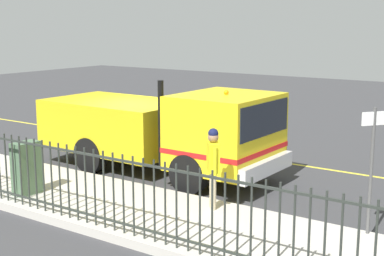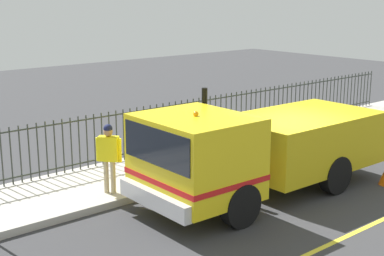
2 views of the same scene
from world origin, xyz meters
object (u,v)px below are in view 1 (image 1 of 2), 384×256
object	(u,v)px
work_truck	(170,127)
utility_cabinet	(26,168)
traffic_cone	(116,138)
street_sign	(372,156)
worker_standing	(213,160)

from	to	relation	value
work_truck	utility_cabinet	distance (m)	3.86
traffic_cone	street_sign	distance (m)	9.77
traffic_cone	street_sign	world-z (taller)	street_sign
utility_cabinet	street_sign	world-z (taller)	street_sign
utility_cabinet	traffic_cone	bearing A→B (deg)	-158.21
utility_cabinet	traffic_cone	distance (m)	5.65
traffic_cone	street_sign	bearing A→B (deg)	70.15
worker_standing	street_sign	size ratio (longest dim) A/B	0.72
worker_standing	street_sign	distance (m)	3.12
worker_standing	utility_cabinet	size ratio (longest dim) A/B	1.42
worker_standing	street_sign	bearing A→B (deg)	-122.09
work_truck	utility_cabinet	size ratio (longest dim) A/B	5.75
worker_standing	utility_cabinet	distance (m)	4.25
street_sign	worker_standing	bearing A→B (deg)	-82.02
utility_cabinet	street_sign	xyz separation A→B (m)	(-1.94, 7.01, 0.86)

